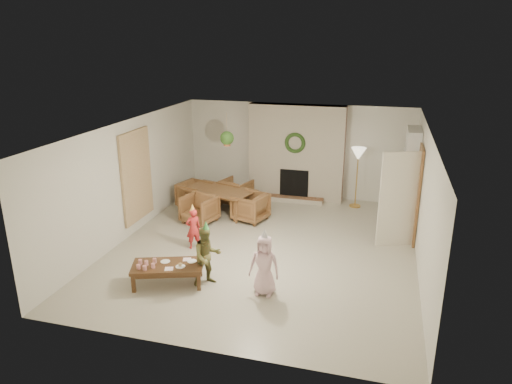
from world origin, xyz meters
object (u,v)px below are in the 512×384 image
(coffee_table_top, at_px, (167,266))
(child_plaid, at_px, (207,256))
(dining_chair_far, at_px, (236,192))
(child_red, at_px, (193,229))
(dining_table, at_px, (218,201))
(dining_chair_right, at_px, (250,207))
(dining_chair_near, at_px, (199,209))
(dining_chair_left, at_px, (195,195))
(child_pink, at_px, (264,265))

(coffee_table_top, bearing_deg, child_plaid, -3.11)
(dining_chair_far, distance_m, child_red, 2.78)
(dining_table, bearing_deg, dining_chair_right, -0.00)
(dining_chair_near, distance_m, dining_chair_right, 1.20)
(coffee_table_top, distance_m, child_red, 1.51)
(dining_chair_left, bearing_deg, child_plaid, -137.59)
(dining_table, relative_size, dining_chair_right, 2.34)
(child_plaid, bearing_deg, dining_chair_left, 76.04)
(child_red, bearing_deg, dining_chair_far, -130.41)
(dining_chair_far, xyz_separation_m, child_pink, (1.84, -4.14, 0.20))
(dining_chair_right, distance_m, coffee_table_top, 3.34)
(dining_chair_right, bearing_deg, child_pink, 36.82)
(dining_chair_far, xyz_separation_m, dining_chair_left, (-0.93, -0.50, 0.00))
(dining_table, xyz_separation_m, dining_chair_left, (-0.72, 0.22, 0.03))
(dining_table, xyz_separation_m, dining_chair_far, (0.22, 0.72, 0.03))
(child_pink, bearing_deg, dining_chair_far, 114.19)
(child_plaid, bearing_deg, coffee_table_top, 156.41)
(dining_table, xyz_separation_m, dining_chair_right, (0.90, -0.27, 0.03))
(coffee_table_top, height_order, child_red, child_red)
(dining_chair_near, xyz_separation_m, child_pink, (2.27, -2.71, 0.20))
(dining_chair_left, height_order, child_pink, child_pink)
(dining_chair_right, relative_size, child_pink, 0.69)
(dining_chair_near, xyz_separation_m, coffee_table_top, (0.56, -2.85, 0.02))
(dining_chair_far, xyz_separation_m, child_plaid, (0.79, -4.09, 0.20))
(dining_chair_near, distance_m, dining_chair_left, 1.06)
(dining_chair_near, height_order, coffee_table_top, dining_chair_near)
(dining_chair_left, relative_size, child_plaid, 0.68)
(dining_chair_near, distance_m, child_red, 1.41)
(dining_chair_near, relative_size, dining_chair_right, 1.00)
(child_plaid, distance_m, child_pink, 1.04)
(dining_chair_left, xyz_separation_m, coffee_table_top, (1.06, -3.78, 0.02))
(dining_chair_near, bearing_deg, child_red, -56.04)
(dining_chair_near, bearing_deg, coffee_table_top, -62.26)
(dining_chair_far, xyz_separation_m, child_red, (-0.01, -2.78, 0.10))
(dining_table, xyz_separation_m, child_plaid, (1.01, -3.37, 0.23))
(dining_table, bearing_deg, child_pink, -42.38)
(dining_table, bearing_deg, dining_chair_far, 90.00)
(dining_chair_far, bearing_deg, dining_chair_near, 90.00)
(dining_chair_far, distance_m, dining_chair_left, 1.06)
(dining_chair_far, relative_size, child_plaid, 0.68)
(dining_chair_right, bearing_deg, dining_table, -90.00)
(child_pink, bearing_deg, dining_chair_near, 130.19)
(dining_chair_left, bearing_deg, dining_chair_right, -90.00)
(dining_chair_far, relative_size, coffee_table_top, 0.60)
(child_red, distance_m, child_plaid, 1.54)
(dining_table, distance_m, child_plaid, 3.53)
(coffee_table_top, relative_size, child_pink, 1.16)
(dining_table, relative_size, child_red, 2.00)
(dining_table, height_order, coffee_table_top, dining_table)
(dining_chair_right, bearing_deg, dining_chair_far, -128.66)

